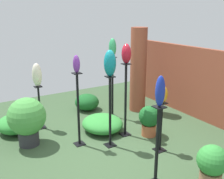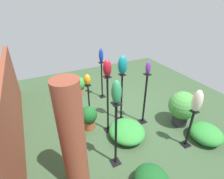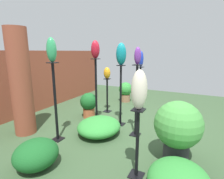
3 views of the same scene
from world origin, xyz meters
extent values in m
plane|color=#385133|center=(0.00, 0.00, 0.00)|extent=(8.00, 8.00, 0.00)
cube|color=brown|center=(0.00, 2.64, 0.87)|extent=(5.60, 0.12, 1.74)
cylinder|color=brown|center=(-1.46, 1.68, 1.09)|extent=(0.42, 0.42, 2.19)
cube|color=black|center=(-0.51, -0.47, 0.01)|extent=(0.20, 0.20, 0.01)
cube|color=black|center=(-0.51, -0.47, 0.74)|extent=(0.04, 0.04, 1.47)
cube|color=black|center=(-0.51, -0.47, 1.46)|extent=(0.16, 0.16, 0.02)
cube|color=black|center=(0.51, 0.74, 0.01)|extent=(0.20, 0.20, 0.01)
cube|color=black|center=(0.51, 0.74, 0.49)|extent=(0.04, 0.04, 0.97)
cube|color=black|center=(0.51, 0.74, 0.96)|extent=(0.16, 0.16, 0.01)
cube|color=black|center=(-0.15, 0.03, 0.01)|extent=(0.20, 0.20, 0.01)
cube|color=black|center=(-0.15, 0.03, 0.71)|extent=(0.04, 0.04, 1.42)
cube|color=black|center=(-0.15, 0.03, 1.41)|extent=(0.16, 0.16, 0.02)
cube|color=black|center=(-0.38, 0.55, 0.01)|extent=(0.20, 0.20, 0.01)
cube|color=black|center=(-0.38, 0.55, 0.78)|extent=(0.04, 0.04, 1.56)
cube|color=black|center=(-0.38, 0.55, 1.56)|extent=(0.16, 0.16, 0.02)
cube|color=black|center=(-1.68, -0.90, 0.01)|extent=(0.20, 0.20, 0.01)
cube|color=black|center=(-1.68, -0.90, 0.49)|extent=(0.04, 0.04, 0.99)
cube|color=black|center=(-1.68, -0.90, 0.98)|extent=(0.16, 0.16, 0.01)
cube|color=black|center=(1.25, 0.01, 0.01)|extent=(0.20, 0.20, 0.01)
cube|color=black|center=(1.25, 0.01, 0.64)|extent=(0.04, 0.04, 1.27)
cube|color=black|center=(1.25, 0.01, 1.27)|extent=(0.16, 0.16, 0.02)
cube|color=black|center=(-1.38, 0.84, 0.01)|extent=(0.20, 0.20, 0.01)
cube|color=black|center=(-1.38, 0.84, 0.76)|extent=(0.04, 0.04, 1.53)
cube|color=black|center=(-1.38, 0.84, 1.52)|extent=(0.16, 0.16, 0.02)
ellipsoid|color=#6B2D8C|center=(-0.51, -0.47, 1.64)|extent=(0.12, 0.13, 0.33)
ellipsoid|color=orange|center=(0.51, 0.74, 1.13)|extent=(0.18, 0.19, 0.32)
ellipsoid|color=#0F727A|center=(-0.15, 0.03, 1.66)|extent=(0.21, 0.23, 0.49)
ellipsoid|color=maroon|center=(-0.38, 0.55, 1.76)|extent=(0.19, 0.19, 0.40)
ellipsoid|color=beige|center=(-1.68, -0.90, 1.25)|extent=(0.21, 0.21, 0.52)
ellipsoid|color=#192D9E|center=(1.25, 0.01, 1.50)|extent=(0.14, 0.14, 0.45)
ellipsoid|color=#2D9356|center=(-1.38, 0.84, 1.75)|extent=(0.18, 0.18, 0.44)
cylinder|color=#B25B38|center=(-0.09, 0.97, 0.12)|extent=(0.31, 0.31, 0.25)
sphere|color=#195923|center=(-0.09, 0.97, 0.44)|extent=(0.45, 0.45, 0.45)
cylinder|color=#2D2D33|center=(-1.02, -1.34, 0.15)|extent=(0.40, 0.40, 0.29)
sphere|color=#479942|center=(-1.02, -1.34, 0.61)|extent=(0.74, 0.74, 0.74)
cylinder|color=#936B4C|center=(1.73, 0.67, 0.13)|extent=(0.33, 0.33, 0.25)
sphere|color=#338C38|center=(1.73, 0.67, 0.45)|extent=(0.46, 0.46, 0.46)
ellipsoid|color=#338C38|center=(-0.81, 0.23, 0.17)|extent=(0.96, 0.89, 0.34)
ellipsoid|color=#195923|center=(-2.16, 0.52, 0.22)|extent=(0.67, 0.64, 0.43)
camera|label=1|loc=(3.87, -2.38, 2.57)|focal=42.00mm
camera|label=2|loc=(-3.62, 2.03, 3.20)|focal=28.00mm
camera|label=3|loc=(-3.75, -1.55, 1.72)|focal=28.00mm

